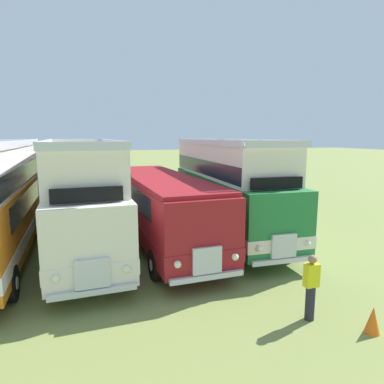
{
  "coord_description": "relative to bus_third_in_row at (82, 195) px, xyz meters",
  "views": [
    {
      "loc": [
        -0.13,
        -14.23,
        4.67
      ],
      "look_at": [
        4.87,
        0.62,
        2.09
      ],
      "focal_mm": 32.01,
      "sensor_mm": 36.0,
      "label": 1
    }
  ],
  "objects": [
    {
      "name": "ground_plane",
      "position": [
        0.0,
        0.25,
        -2.36
      ],
      "size": [
        200.0,
        200.0,
        0.0
      ],
      "primitive_type": "plane",
      "color": "olive"
    },
    {
      "name": "bus_third_in_row",
      "position": [
        0.0,
        0.0,
        0.0
      ],
      "size": [
        2.75,
        10.08,
        4.52
      ],
      "color": "silver",
      "rests_on": "ground"
    },
    {
      "name": "bus_fourth_in_row",
      "position": [
        3.2,
        0.18,
        -0.6
      ],
      "size": [
        2.76,
        10.69,
        2.99
      ],
      "color": "maroon",
      "rests_on": "ground"
    },
    {
      "name": "bus_fifth_in_row",
      "position": [
        6.41,
        0.25,
        -0.0
      ],
      "size": [
        3.01,
        9.88,
        4.52
      ],
      "color": "#237538",
      "rests_on": "ground"
    },
    {
      "name": "cone_mid_row",
      "position": [
        6.36,
        -8.2,
        -2.02
      ],
      "size": [
        0.36,
        0.36,
        0.67
      ],
      "primitive_type": "cone",
      "color": "orange",
      "rests_on": "ground"
    },
    {
      "name": "marshal_person",
      "position": [
        5.34,
        -7.21,
        -1.47
      ],
      "size": [
        0.36,
        0.24,
        1.73
      ],
      "color": "#23232D",
      "rests_on": "ground"
    }
  ]
}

